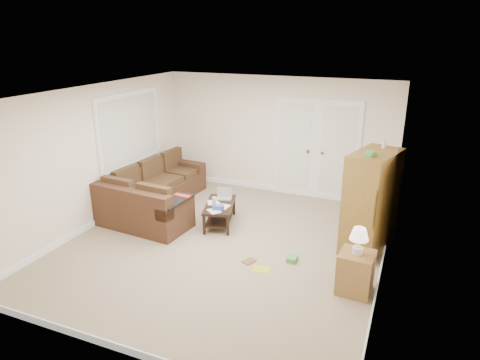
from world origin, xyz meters
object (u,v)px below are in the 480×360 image
at_px(coffee_table, 220,213).
at_px(side_cabinet, 356,269).
at_px(tv_armoire, 371,201).
at_px(sectional_sofa, 153,196).

xyz_separation_m(coffee_table, side_cabinet, (2.61, -1.26, 0.12)).
distance_m(coffee_table, tv_armoire, 2.67).
relative_size(coffee_table, side_cabinet, 1.13).
bearing_deg(coffee_table, side_cabinet, -42.43).
bearing_deg(coffee_table, sectional_sofa, 162.63).
bearing_deg(side_cabinet, sectional_sofa, 165.79).
bearing_deg(sectional_sofa, side_cabinet, -12.74).
height_order(tv_armoire, side_cabinet, tv_armoire).
relative_size(sectional_sofa, side_cabinet, 2.91).
xyz_separation_m(coffee_table, tv_armoire, (2.60, 0.07, 0.60)).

